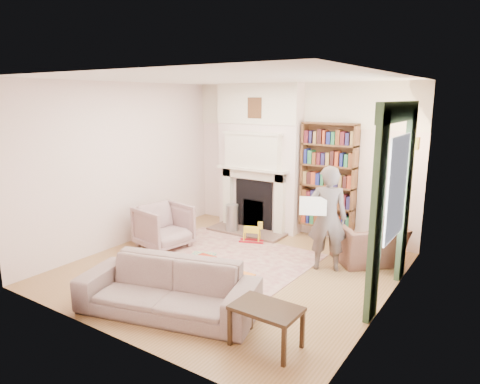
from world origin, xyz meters
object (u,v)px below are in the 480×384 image
Objects in this scene: armchair_reading at (368,244)px; coffee_table at (266,327)px; armchair_left at (164,226)px; rocking_horse at (252,232)px; man_reading at (327,218)px; paraffin_heater at (232,219)px; sofa at (168,288)px; bookcase at (328,176)px.

armchair_reading is 2.90m from coffee_table.
armchair_left is (-3.16, -1.23, 0.06)m from armchair_reading.
armchair_reading reaches higher than rocking_horse.
man_reading reaches higher than rocking_horse.
paraffin_heater is 0.70m from rocking_horse.
man_reading is at bearing 98.50° from coffee_table.
coffee_table is 3.26m from rocking_horse.
rocking_horse is at bearing -24.88° from paraffin_heater.
sofa reaches higher than paraffin_heater.
rocking_horse is at bearing -37.58° from armchair_left.
rocking_horse is at bearing 125.91° from coffee_table.
coffee_table is 1.57× the size of rocking_horse.
paraffin_heater is at bearing -10.90° from armchair_left.
armchair_reading is 0.61× the size of man_reading.
armchair_left is at bearing -23.54° from armchair_reading.
paraffin_heater is (-1.65, -0.63, -0.90)m from bookcase.
armchair_reading is at bearing -150.69° from man_reading.
armchair_reading is at bearing 47.45° from sofa.
sofa is 2.59m from man_reading.
sofa is at bearing -177.66° from coffee_table.
armchair_reading is at bearing -58.18° from armchair_left.
man_reading reaches higher than sofa.
armchair_left is 2.81m from man_reading.
bookcase is 3.03m from armchair_left.
man_reading is at bearing 50.21° from sofa.
man_reading is at bearing 8.32° from armchair_reading.
armchair_left is 1.42m from paraffin_heater.
armchair_left reaches higher than paraffin_heater.
armchair_left is 1.48× the size of paraffin_heater.
bookcase reaches higher than armchair_reading.
bookcase reaches higher than man_reading.
coffee_table is (0.28, -2.29, -0.57)m from man_reading.
armchair_left is at bearing 152.44° from coffee_table.
paraffin_heater is at bearing -158.99° from bookcase.
armchair_left reaches higher than armchair_reading.
paraffin_heater is (0.52, 1.32, -0.10)m from armchair_left.
man_reading reaches higher than paraffin_heater.
rocking_horse is (1.15, 1.03, -0.18)m from armchair_left.
paraffin_heater is at bearing 95.51° from sofa.
paraffin_heater is at bearing -46.77° from armchair_reading.
rocking_horse is at bearing -137.82° from bookcase.
armchair_reading is 0.89m from man_reading.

